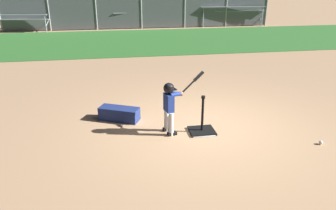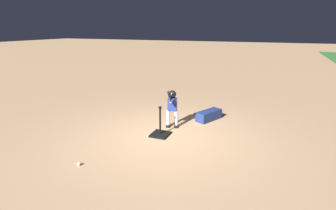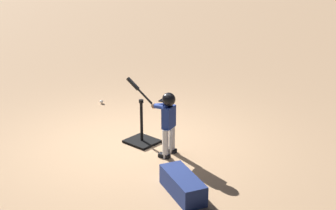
{
  "view_description": "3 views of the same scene",
  "coord_description": "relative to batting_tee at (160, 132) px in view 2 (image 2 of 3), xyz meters",
  "views": [
    {
      "loc": [
        -1.74,
        -5.81,
        2.86
      ],
      "look_at": [
        -0.82,
        -0.41,
        0.71
      ],
      "focal_mm": 35.0,
      "sensor_mm": 36.0,
      "label": 1
    },
    {
      "loc": [
        5.49,
        2.35,
        2.63
      ],
      "look_at": [
        -0.66,
        -0.19,
        0.64
      ],
      "focal_mm": 28.0,
      "sensor_mm": 36.0,
      "label": 2
    },
    {
      "loc": [
        -5.15,
        4.92,
        3.18
      ],
      "look_at": [
        -0.57,
        -0.31,
        0.73
      ],
      "focal_mm": 50.0,
      "sensor_mm": 36.0,
      "label": 3
    }
  ],
  "objects": [
    {
      "name": "ground_plane",
      "position": [
        0.11,
        0.17,
        -0.09
      ],
      "size": [
        90.0,
        90.0,
        0.0
      ],
      "primitive_type": "plane",
      "color": "tan"
    },
    {
      "name": "home_plate",
      "position": [
        0.01,
        -0.03,
        -0.08
      ],
      "size": [
        0.48,
        0.48,
        0.02
      ],
      "primitive_type": "cube",
      "rotation": [
        0.0,
        0.0,
        -0.09
      ],
      "color": "white",
      "rests_on": "ground_plane"
    },
    {
      "name": "batting_tee",
      "position": [
        0.0,
        0.0,
        0.0
      ],
      "size": [
        0.5,
        0.45,
        0.75
      ],
      "color": "black",
      "rests_on": "ground_plane"
    },
    {
      "name": "batter_child",
      "position": [
        -0.62,
        0.08,
        0.56
      ],
      "size": [
        0.83,
        0.38,
        1.18
      ],
      "color": "silver",
      "rests_on": "ground_plane"
    },
    {
      "name": "baseball",
      "position": [
        2.01,
        -0.87,
        -0.05
      ],
      "size": [
        0.07,
        0.07,
        0.07
      ],
      "primitive_type": "sphere",
      "color": "white",
      "rests_on": "ground_plane"
    },
    {
      "name": "equipment_bag",
      "position": [
        -1.59,
        0.86,
        0.05
      ],
      "size": [
        0.9,
        0.65,
        0.28
      ],
      "primitive_type": "cube",
      "rotation": [
        0.0,
        0.0,
        -0.45
      ],
      "color": "navy",
      "rests_on": "ground_plane"
    }
  ]
}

